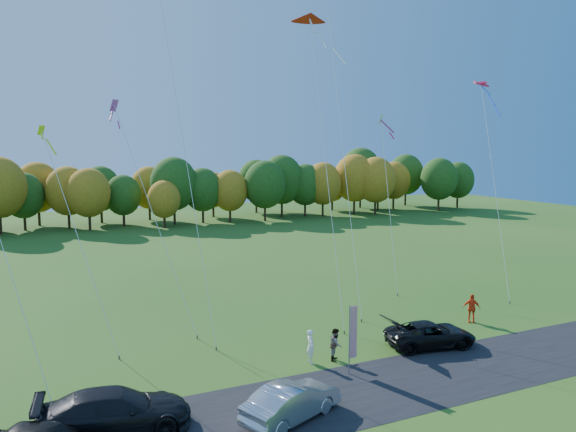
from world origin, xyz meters
name	(u,v)px	position (x,y,z in m)	size (l,w,h in m)	color
ground	(336,359)	(0.00, 0.00, 0.00)	(160.00, 160.00, 0.00)	#1F5215
asphalt_strip	(379,388)	(0.00, -4.00, 0.01)	(90.00, 6.00, 0.01)	black
tree_line	(140,226)	(0.00, 55.00, 0.00)	(116.00, 12.00, 10.00)	#1E4711
black_suv	(431,334)	(5.76, -0.66, 0.71)	(2.34, 5.08, 1.41)	black
silver_sedan	(292,401)	(-5.02, -4.97, 0.77)	(1.62, 4.65, 1.53)	#A9A8AD
dark_truck_a	(115,411)	(-11.80, -2.91, 0.86)	(2.42, 5.94, 1.72)	black
person_tailgate_a	(311,346)	(-1.49, 0.10, 0.89)	(0.65, 0.43, 1.79)	white
person_tailgate_b	(336,344)	(-0.08, -0.09, 0.85)	(0.83, 0.64, 1.70)	gray
person_east	(471,308)	(11.02, 1.72, 0.92)	(1.08, 0.45, 1.85)	#EB4116
feather_flag	(352,332)	(-0.26, -1.97, 2.14)	(0.47, 0.09, 3.52)	#999999
kite_delta_blue	(171,67)	(-6.35, 8.61, 15.89)	(3.44, 10.22, 31.81)	#4C3F33
kite_parafoil_orange	(337,98)	(6.43, 11.18, 14.76)	(5.49, 13.39, 29.90)	#4C3F33
kite_delta_red	(325,154)	(3.36, 7.43, 10.76)	(2.98, 8.97, 21.59)	#4C3F33
kite_parafoil_rainbow	(494,183)	(18.71, 7.82, 8.39)	(5.54, 8.51, 16.99)	#4C3F33
kite_diamond_yellow	(78,236)	(-11.97, 8.49, 6.21)	(3.51, 7.66, 12.78)	#4C3F33
kite_diamond_green	(17,293)	(-15.11, 2.78, 4.67)	(2.89, 5.65, 9.75)	#4C3F33
kite_diamond_white	(389,201)	(11.59, 11.78, 6.92)	(2.76, 6.32, 14.33)	#4C3F33
kite_diamond_pink	(154,217)	(-7.52, 9.03, 7.00)	(4.07, 6.23, 14.50)	#4C3F33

